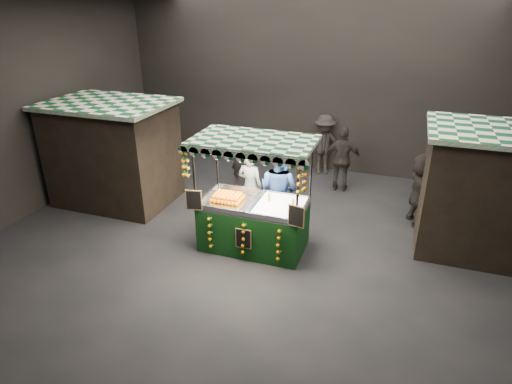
% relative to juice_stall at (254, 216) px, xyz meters
% --- Properties ---
extents(ground, '(12.00, 12.00, 0.00)m').
position_rel_juice_stall_xyz_m(ground, '(0.25, 0.11, -0.75)').
color(ground, black).
rests_on(ground, ground).
extents(market_hall, '(12.10, 10.10, 5.05)m').
position_rel_juice_stall_xyz_m(market_hall, '(0.25, 0.11, 2.63)').
color(market_hall, black).
rests_on(market_hall, ground).
extents(neighbour_stall_left, '(3.00, 2.20, 2.60)m').
position_rel_juice_stall_xyz_m(neighbour_stall_left, '(-4.15, 1.11, 0.56)').
color(neighbour_stall_left, black).
rests_on(neighbour_stall_left, ground).
extents(neighbour_stall_right, '(3.00, 2.20, 2.60)m').
position_rel_juice_stall_xyz_m(neighbour_stall_right, '(4.65, 1.61, 0.56)').
color(neighbour_stall_right, black).
rests_on(neighbour_stall_right, ground).
extents(juice_stall, '(2.49, 1.47, 2.41)m').
position_rel_juice_stall_xyz_m(juice_stall, '(0.00, 0.00, 0.00)').
color(juice_stall, black).
rests_on(juice_stall, ground).
extents(vendor_grey, '(0.70, 0.52, 1.74)m').
position_rel_juice_stall_xyz_m(vendor_grey, '(-0.49, 1.14, 0.12)').
color(vendor_grey, gray).
rests_on(vendor_grey, ground).
extents(vendor_blue, '(1.16, 1.03, 1.99)m').
position_rel_juice_stall_xyz_m(vendor_blue, '(0.27, 0.93, 0.25)').
color(vendor_blue, '#2B488A').
rests_on(vendor_blue, ground).
extents(shopper_0, '(0.69, 0.57, 1.62)m').
position_rel_juice_stall_xyz_m(shopper_0, '(-1.43, 3.07, 0.06)').
color(shopper_0, black).
rests_on(shopper_0, ground).
extents(shopper_1, '(0.78, 0.62, 1.55)m').
position_rel_juice_stall_xyz_m(shopper_1, '(4.18, 2.32, 0.03)').
color(shopper_1, '#2A2422').
rests_on(shopper_1, ground).
extents(shopper_2, '(1.08, 0.53, 1.79)m').
position_rel_juice_stall_xyz_m(shopper_2, '(1.26, 3.64, 0.15)').
color(shopper_2, '#2B2623').
rests_on(shopper_2, ground).
extents(shopper_3, '(1.33, 1.08, 1.80)m').
position_rel_juice_stall_xyz_m(shopper_3, '(0.54, 4.71, 0.15)').
color(shopper_3, '#282321').
rests_on(shopper_3, ground).
extents(shopper_4, '(1.09, 0.95, 1.88)m').
position_rel_juice_stall_xyz_m(shopper_4, '(-4.25, 2.94, 0.19)').
color(shopper_4, black).
rests_on(shopper_4, ground).
extents(shopper_5, '(1.00, 1.69, 1.74)m').
position_rel_juice_stall_xyz_m(shopper_5, '(3.28, 2.30, 0.12)').
color(shopper_5, '#2C2724').
rests_on(shopper_5, ground).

